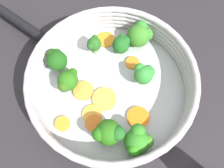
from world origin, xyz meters
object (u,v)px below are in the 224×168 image
object	(u,v)px
carrot_slice_7	(106,39)
broccoli_floret_4	(144,74)
carrot_slice_1	(94,123)
broccoli_floret_5	(140,34)
skillet	(112,88)
broccoli_floret_0	(56,59)
carrot_slice_0	(132,63)
carrot_slice_2	(83,91)
carrot_slice_4	(138,117)
broccoli_floret_7	(138,141)
broccoli_floret_2	(108,133)
carrot_slice_5	(63,124)
broccoli_floret_1	(68,81)
carrot_slice_6	(104,99)
carrot_slice_3	(92,114)
broccoli_floret_3	(121,43)
broccoli_floret_6	(94,44)

from	to	relation	value
carrot_slice_7	broccoli_floret_4	xyz separation A→B (m)	(0.08, 0.09, 0.03)
carrot_slice_1	broccoli_floret_5	size ratio (longest dim) A/B	0.60
skillet	broccoli_floret_0	distance (m)	0.12
carrot_slice_0	broccoli_floret_5	bearing A→B (deg)	176.23
carrot_slice_2	carrot_slice_4	xyz separation A→B (m)	(0.03, 0.11, 0.00)
carrot_slice_2	broccoli_floret_7	size ratio (longest dim) A/B	0.74
carrot_slice_7	broccoli_floret_2	distance (m)	0.21
carrot_slice_5	broccoli_floret_5	xyz separation A→B (m)	(-0.21, 0.11, 0.02)
carrot_slice_5	broccoli_floret_1	world-z (taller)	broccoli_floret_1
carrot_slice_2	broccoli_floret_7	xyz separation A→B (m)	(0.08, 0.12, 0.03)
carrot_slice_1	broccoli_floret_4	size ratio (longest dim) A/B	0.68
broccoli_floret_2	broccoli_floret_7	distance (m)	0.05
carrot_slice_7	broccoli_floret_0	world-z (taller)	broccoli_floret_0
carrot_slice_4	carrot_slice_6	size ratio (longest dim) A/B	0.89
carrot_slice_5	broccoli_floret_7	size ratio (longest dim) A/B	0.52
carrot_slice_1	carrot_slice_3	bearing A→B (deg)	-154.98
broccoli_floret_4	broccoli_floret_7	world-z (taller)	broccoli_floret_7
carrot_slice_6	broccoli_floret_1	xyz separation A→B (m)	(-0.01, -0.07, 0.03)
carrot_slice_6	broccoli_floret_4	distance (m)	0.09
carrot_slice_2	broccoli_floret_3	distance (m)	0.12
carrot_slice_6	broccoli_floret_6	distance (m)	0.11
skillet	carrot_slice_5	world-z (taller)	carrot_slice_5
skillet	carrot_slice_1	bearing A→B (deg)	-12.42
skillet	broccoli_floret_3	bearing A→B (deg)	-179.69
broccoli_floret_2	broccoli_floret_4	bearing A→B (deg)	161.44
carrot_slice_0	broccoli_floret_3	bearing A→B (deg)	-133.14
carrot_slice_0	carrot_slice_2	xyz separation A→B (m)	(0.08, -0.08, 0.00)
carrot_slice_3	broccoli_floret_6	bearing A→B (deg)	-168.27
carrot_slice_6	broccoli_floret_1	world-z (taller)	broccoli_floret_1
carrot_slice_1	broccoli_floret_7	size ratio (longest dim) A/B	0.59
broccoli_floret_6	broccoli_floret_7	bearing A→B (deg)	34.59
broccoli_floret_3	carrot_slice_1	bearing A→B (deg)	-5.70
carrot_slice_7	broccoli_floret_7	xyz separation A→B (m)	(0.21, 0.10, 0.03)
broccoli_floret_4	broccoli_floret_5	world-z (taller)	broccoli_floret_5
carrot_slice_7	carrot_slice_6	bearing A→B (deg)	11.82
carrot_slice_3	carrot_slice_6	distance (m)	0.04
broccoli_floret_1	broccoli_floret_4	distance (m)	0.14
broccoli_floret_5	carrot_slice_7	bearing A→B (deg)	-82.59
broccoli_floret_0	broccoli_floret_5	world-z (taller)	broccoli_floret_0
carrot_slice_1	broccoli_floret_0	distance (m)	0.14
carrot_slice_3	broccoli_floret_7	bearing A→B (deg)	68.35
broccoli_floret_6	carrot_slice_3	bearing A→B (deg)	11.73
broccoli_floret_2	broccoli_floret_7	bearing A→B (deg)	87.41
broccoli_floret_0	broccoli_floret_5	size ratio (longest dim) A/B	0.98
carrot_slice_1	carrot_slice_4	size ratio (longest dim) A/B	0.76
carrot_slice_6	carrot_slice_3	bearing A→B (deg)	-25.19
carrot_slice_7	broccoli_floret_6	bearing A→B (deg)	-25.13
carrot_slice_4	broccoli_floret_6	world-z (taller)	broccoli_floret_6
broccoli_floret_5	carrot_slice_0	bearing A→B (deg)	-3.77
carrot_slice_6	carrot_slice_1	bearing A→B (deg)	-9.62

